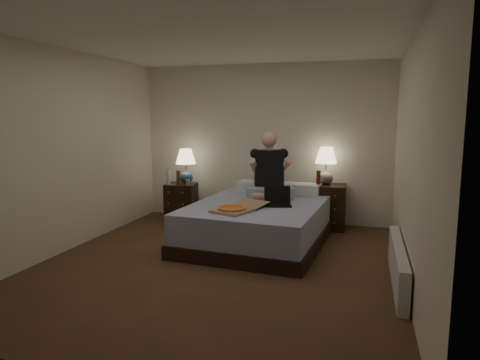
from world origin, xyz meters
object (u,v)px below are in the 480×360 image
(bed, at_px, (259,223))
(nightstand_left, at_px, (181,202))
(laptop, at_px, (278,197))
(pizza_box, at_px, (232,209))
(radiator, at_px, (398,265))
(lamp_left, at_px, (186,166))
(beer_bottle_left, at_px, (178,178))
(lamp_right, at_px, (326,166))
(soda_can, at_px, (188,182))
(nightstand_right, at_px, (328,207))
(water_bottle, at_px, (168,177))
(person, at_px, (269,165))
(beer_bottle_right, at_px, (318,178))

(bed, relative_size, nightstand_left, 3.57)
(laptop, bearing_deg, pizza_box, -147.06)
(bed, height_order, radiator, bed)
(lamp_left, distance_m, beer_bottle_left, 0.26)
(lamp_left, height_order, lamp_right, lamp_right)
(nightstand_left, relative_size, pizza_box, 0.80)
(soda_can, bearing_deg, nightstand_right, 7.87)
(nightstand_left, bearing_deg, radiator, -36.86)
(water_bottle, xyz_separation_m, person, (1.71, -0.30, 0.28))
(bed, xyz_separation_m, lamp_right, (0.77, 1.06, 0.68))
(water_bottle, xyz_separation_m, beer_bottle_left, (0.18, -0.01, -0.01))
(soda_can, bearing_deg, person, -12.05)
(lamp_right, relative_size, laptop, 1.65)
(lamp_right, xyz_separation_m, soda_can, (-2.10, -0.36, -0.29))
(soda_can, distance_m, laptop, 1.80)
(lamp_right, height_order, radiator, lamp_right)
(lamp_left, bearing_deg, soda_can, -60.36)
(nightstand_left, height_order, radiator, nightstand_left)
(beer_bottle_left, xyz_separation_m, laptop, (1.77, -0.83, -0.06))
(beer_bottle_right, bearing_deg, soda_can, -175.41)
(nightstand_right, relative_size, beer_bottle_left, 2.89)
(bed, distance_m, soda_can, 1.55)
(water_bottle, relative_size, person, 0.27)
(nightstand_right, bearing_deg, lamp_left, -178.60)
(nightstand_right, xyz_separation_m, lamp_left, (-2.26, -0.10, 0.55))
(person, height_order, laptop, person)
(bed, xyz_separation_m, soda_can, (-1.32, 0.70, 0.38))
(lamp_left, bearing_deg, nightstand_right, 2.43)
(lamp_left, bearing_deg, bed, -32.04)
(nightstand_right, bearing_deg, lamp_right, 129.07)
(beer_bottle_right, distance_m, person, 0.81)
(lamp_right, bearing_deg, water_bottle, -171.91)
(laptop, distance_m, radiator, 1.73)
(nightstand_left, height_order, lamp_right, lamp_right)
(nightstand_right, relative_size, laptop, 1.96)
(laptop, height_order, pizza_box, laptop)
(nightstand_left, distance_m, soda_can, 0.42)
(water_bottle, bearing_deg, person, -10.09)
(nightstand_left, relative_size, person, 0.65)
(pizza_box, bearing_deg, radiator, 8.16)
(bed, relative_size, laptop, 6.35)
(nightstand_right, bearing_deg, person, -143.79)
(beer_bottle_left, height_order, beer_bottle_right, beer_bottle_right)
(beer_bottle_right, distance_m, pizza_box, 1.75)
(beer_bottle_right, height_order, radiator, beer_bottle_right)
(laptop, distance_m, pizza_box, 0.70)
(lamp_left, distance_m, beer_bottle_right, 2.13)
(beer_bottle_right, bearing_deg, lamp_right, 66.25)
(bed, xyz_separation_m, lamp_left, (-1.44, 0.90, 0.61))
(bed, distance_m, lamp_right, 1.47)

